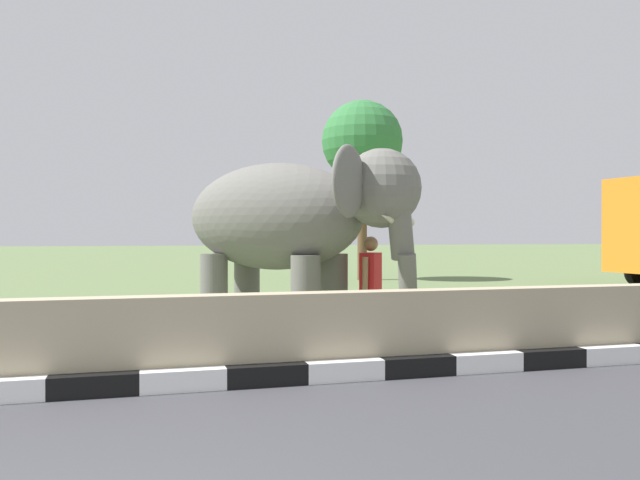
{
  "coord_description": "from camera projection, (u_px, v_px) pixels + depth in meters",
  "views": [
    {
      "loc": [
        0.62,
        -2.96,
        1.66
      ],
      "look_at": [
        3.19,
        6.41,
        1.6
      ],
      "focal_mm": 35.68,
      "sensor_mm": 36.0,
      "label": 1
    }
  ],
  "objects": [
    {
      "name": "striped_curb",
      "position": [
        47.0,
        389.0,
        6.4
      ],
      "size": [
        16.2,
        0.2,
        0.24
      ],
      "color": "white",
      "rests_on": "ground_plane"
    },
    {
      "name": "barrier_parapet",
      "position": [
        271.0,
        337.0,
        7.3
      ],
      "size": [
        28.0,
        0.36,
        1.0
      ],
      "primitive_type": "cube",
      "color": "tan",
      "rests_on": "ground_plane"
    },
    {
      "name": "elephant",
      "position": [
        293.0,
        219.0,
        9.96
      ],
      "size": [
        3.85,
        3.82,
        2.94
      ],
      "color": "slate",
      "rests_on": "ground_plane"
    },
    {
      "name": "person_handler",
      "position": [
        371.0,
        283.0,
        9.92
      ],
      "size": [
        0.47,
        0.55,
        1.66
      ],
      "color": "navy",
      "rests_on": "ground_plane"
    },
    {
      "name": "tree_distant",
      "position": [
        362.0,
        143.0,
        24.02
      ],
      "size": [
        3.07,
        3.07,
        6.79
      ],
      "color": "brown",
      "rests_on": "ground_plane"
    }
  ]
}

